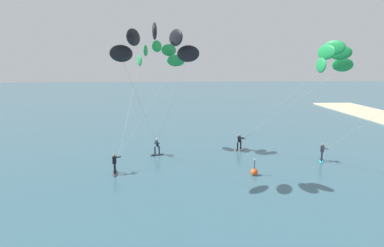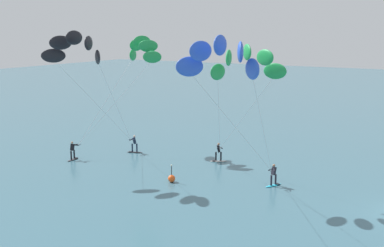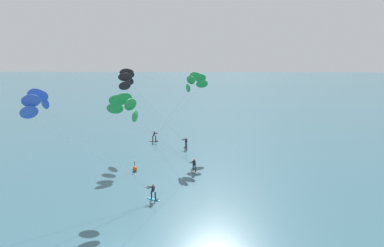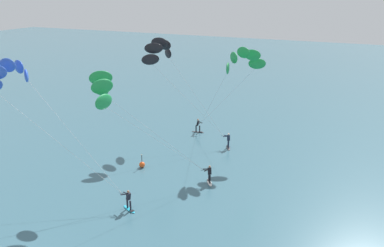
{
  "view_description": "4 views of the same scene",
  "coord_description": "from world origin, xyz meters",
  "px_view_note": "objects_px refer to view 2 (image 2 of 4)",
  "views": [
    {
      "loc": [
        -24.47,
        23.01,
        8.83
      ],
      "look_at": [
        1.92,
        21.44,
        3.54
      ],
      "focal_mm": 28.53,
      "sensor_mm": 36.0,
      "label": 1
    },
    {
      "loc": [
        -32.04,
        -3.18,
        11.48
      ],
      "look_at": [
        2.67,
        17.52,
        3.74
      ],
      "focal_mm": 46.23,
      "sensor_mm": 36.0,
      "label": 2
    },
    {
      "loc": [
        5.53,
        -19.85,
        15.96
      ],
      "look_at": [
        5.03,
        19.87,
        5.03
      ],
      "focal_mm": 30.91,
      "sensor_mm": 36.0,
      "label": 3
    },
    {
      "loc": [
        17.01,
        -12.88,
        16.36
      ],
      "look_at": [
        2.2,
        19.54,
        4.13
      ],
      "focal_mm": 37.17,
      "sensor_mm": 36.0,
      "label": 4
    }
  ],
  "objects_px": {
    "kitesurfer_far_out": "(77,52)",
    "kitesurfer_downwind": "(139,53)",
    "kitesurfer_nearshore": "(245,67)",
    "marker_buoy": "(172,178)",
    "kitesurfer_mid_water": "(223,64)"
  },
  "relations": [
    {
      "from": "kitesurfer_far_out",
      "to": "kitesurfer_downwind",
      "type": "xyz_separation_m",
      "value": [
        8.61,
        0.47,
        -0.45
      ]
    },
    {
      "from": "kitesurfer_far_out",
      "to": "kitesurfer_downwind",
      "type": "distance_m",
      "value": 8.63
    },
    {
      "from": "kitesurfer_nearshore",
      "to": "kitesurfer_far_out",
      "type": "distance_m",
      "value": 13.43
    },
    {
      "from": "kitesurfer_nearshore",
      "to": "kitesurfer_downwind",
      "type": "xyz_separation_m",
      "value": [
        6.22,
        13.66,
        0.37
      ]
    },
    {
      "from": "kitesurfer_downwind",
      "to": "marker_buoy",
      "type": "bearing_deg",
      "value": -130.87
    },
    {
      "from": "kitesurfer_far_out",
      "to": "kitesurfer_downwind",
      "type": "height_order",
      "value": "kitesurfer_far_out"
    },
    {
      "from": "kitesurfer_mid_water",
      "to": "kitesurfer_downwind",
      "type": "relative_size",
      "value": 1.07
    },
    {
      "from": "kitesurfer_far_out",
      "to": "marker_buoy",
      "type": "relative_size",
      "value": 8.25
    },
    {
      "from": "kitesurfer_downwind",
      "to": "marker_buoy",
      "type": "distance_m",
      "value": 13.91
    },
    {
      "from": "kitesurfer_mid_water",
      "to": "marker_buoy",
      "type": "bearing_deg",
      "value": 49.66
    },
    {
      "from": "kitesurfer_nearshore",
      "to": "marker_buoy",
      "type": "distance_m",
      "value": 10.34
    },
    {
      "from": "marker_buoy",
      "to": "kitesurfer_mid_water",
      "type": "bearing_deg",
      "value": -130.34
    },
    {
      "from": "kitesurfer_far_out",
      "to": "kitesurfer_mid_water",
      "type": "bearing_deg",
      "value": -107.65
    },
    {
      "from": "kitesurfer_downwind",
      "to": "kitesurfer_far_out",
      "type": "bearing_deg",
      "value": -176.9
    },
    {
      "from": "kitesurfer_downwind",
      "to": "marker_buoy",
      "type": "relative_size",
      "value": 7.9
    }
  ]
}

